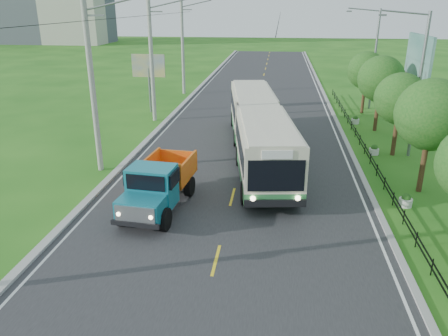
% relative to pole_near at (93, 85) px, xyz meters
% --- Properties ---
extents(ground, '(240.00, 240.00, 0.00)m').
position_rel_pole_near_xyz_m(ground, '(8.26, -9.00, -5.09)').
color(ground, '#1E5C15').
rests_on(ground, ground).
extents(road, '(14.00, 120.00, 0.02)m').
position_rel_pole_near_xyz_m(road, '(8.26, 11.00, -5.08)').
color(road, '#28282B').
rests_on(road, ground).
extents(curb_left, '(0.40, 120.00, 0.15)m').
position_rel_pole_near_xyz_m(curb_left, '(1.06, 11.00, -5.02)').
color(curb_left, '#9E9E99').
rests_on(curb_left, ground).
extents(curb_right, '(0.30, 120.00, 0.10)m').
position_rel_pole_near_xyz_m(curb_right, '(15.41, 11.00, -5.04)').
color(curb_right, '#9E9E99').
rests_on(curb_right, ground).
extents(edge_line_left, '(0.12, 120.00, 0.00)m').
position_rel_pole_near_xyz_m(edge_line_left, '(1.61, 11.00, -5.07)').
color(edge_line_left, silver).
rests_on(edge_line_left, road).
extents(edge_line_right, '(0.12, 120.00, 0.00)m').
position_rel_pole_near_xyz_m(edge_line_right, '(14.91, 11.00, -5.07)').
color(edge_line_right, silver).
rests_on(edge_line_right, road).
extents(centre_dash, '(0.12, 2.20, 0.00)m').
position_rel_pole_near_xyz_m(centre_dash, '(8.26, -9.00, -5.07)').
color(centre_dash, yellow).
rests_on(centre_dash, road).
extents(railing_right, '(0.04, 40.00, 0.60)m').
position_rel_pole_near_xyz_m(railing_right, '(16.26, 5.00, -4.79)').
color(railing_right, black).
rests_on(railing_right, ground).
extents(pole_near, '(3.51, 0.32, 10.00)m').
position_rel_pole_near_xyz_m(pole_near, '(0.00, 0.00, 0.00)').
color(pole_near, gray).
rests_on(pole_near, ground).
extents(pole_mid, '(3.51, 0.32, 10.00)m').
position_rel_pole_near_xyz_m(pole_mid, '(0.00, 12.00, 0.00)').
color(pole_mid, gray).
rests_on(pole_mid, ground).
extents(pole_far, '(3.51, 0.32, 10.00)m').
position_rel_pole_near_xyz_m(pole_far, '(0.00, 24.00, 0.00)').
color(pole_far, gray).
rests_on(pole_far, ground).
extents(tree_third, '(3.60, 3.62, 6.00)m').
position_rel_pole_near_xyz_m(tree_third, '(18.12, -0.86, -1.11)').
color(tree_third, '#382314').
rests_on(tree_third, ground).
extents(tree_fourth, '(3.24, 3.31, 5.40)m').
position_rel_pole_near_xyz_m(tree_fourth, '(18.12, 5.14, -1.51)').
color(tree_fourth, '#382314').
rests_on(tree_fourth, ground).
extents(tree_fifth, '(3.48, 3.52, 5.80)m').
position_rel_pole_near_xyz_m(tree_fifth, '(18.12, 11.14, -1.24)').
color(tree_fifth, '#382314').
rests_on(tree_fifth, ground).
extents(tree_back, '(3.30, 3.36, 5.50)m').
position_rel_pole_near_xyz_m(tree_back, '(18.12, 17.14, -1.44)').
color(tree_back, '#382314').
rests_on(tree_back, ground).
extents(streetlight_mid, '(3.02, 0.20, 9.07)m').
position_rel_pole_near_xyz_m(streetlight_mid, '(18.90, 5.00, -0.19)').
color(streetlight_mid, slate).
rests_on(streetlight_mid, ground).
extents(streetlight_far, '(3.02, 0.20, 9.07)m').
position_rel_pole_near_xyz_m(streetlight_far, '(18.90, 19.00, -0.19)').
color(streetlight_far, slate).
rests_on(streetlight_far, ground).
extents(planter_near, '(0.64, 0.64, 0.67)m').
position_rel_pole_near_xyz_m(planter_near, '(16.86, -3.00, -4.81)').
color(planter_near, silver).
rests_on(planter_near, ground).
extents(planter_mid, '(0.64, 0.64, 0.67)m').
position_rel_pole_near_xyz_m(planter_mid, '(16.86, 5.00, -4.81)').
color(planter_mid, silver).
rests_on(planter_mid, ground).
extents(planter_far, '(0.64, 0.64, 0.67)m').
position_rel_pole_near_xyz_m(planter_far, '(16.86, 13.00, -4.81)').
color(planter_far, silver).
rests_on(planter_far, ground).
extents(billboard_left, '(3.00, 0.20, 5.20)m').
position_rel_pole_near_xyz_m(billboard_left, '(-1.24, 15.00, -1.23)').
color(billboard_left, slate).
rests_on(billboard_left, ground).
extents(billboard_right, '(0.24, 6.00, 7.30)m').
position_rel_pole_near_xyz_m(billboard_right, '(20.56, 11.00, 0.25)').
color(billboard_right, slate).
rests_on(billboard_right, ground).
extents(bus, '(5.35, 18.02, 3.44)m').
position_rel_pole_near_xyz_m(bus, '(9.21, 3.63, -3.03)').
color(bus, '#30783F').
rests_on(bus, ground).
extents(dump_truck, '(2.75, 6.02, 2.46)m').
position_rel_pole_near_xyz_m(dump_truck, '(4.88, -4.75, -3.70)').
color(dump_truck, '#167386').
rests_on(dump_truck, ground).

